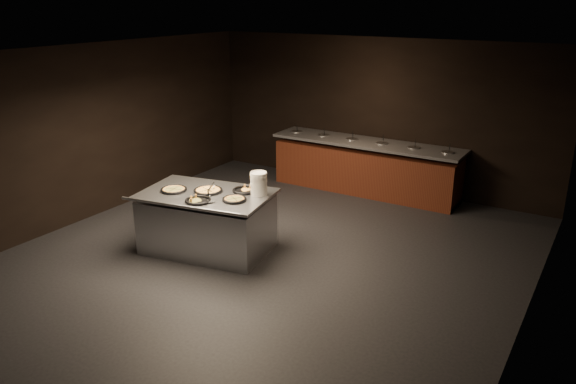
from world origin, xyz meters
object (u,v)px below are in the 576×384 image
(plate_stack, at_px, (259,184))
(pan_veggie_whole, at_px, (174,190))
(serving_counter, at_px, (207,223))
(pan_cheese_whole, at_px, (208,190))

(plate_stack, height_order, pan_veggie_whole, plate_stack)
(serving_counter, height_order, pan_cheese_whole, pan_cheese_whole)
(pan_veggie_whole, distance_m, pan_cheese_whole, 0.51)
(serving_counter, xyz_separation_m, pan_veggie_whole, (-0.46, -0.18, 0.49))
(serving_counter, bearing_deg, pan_cheese_whole, 85.23)
(pan_cheese_whole, bearing_deg, plate_stack, 21.41)
(plate_stack, xyz_separation_m, pan_cheese_whole, (-0.71, -0.28, -0.15))
(pan_cheese_whole, bearing_deg, pan_veggie_whole, -152.66)
(pan_veggie_whole, bearing_deg, pan_cheese_whole, 27.34)
(serving_counter, distance_m, pan_cheese_whole, 0.49)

